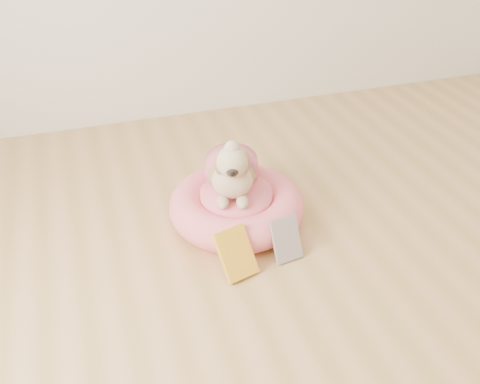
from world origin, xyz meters
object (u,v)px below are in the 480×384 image
object	(u,v)px
dog	(232,159)
book_white	(286,239)
book_yellow	(236,253)
pet_bed	(236,206)

from	to	relation	value
dog	book_white	bearing A→B (deg)	-52.45
dog	book_white	world-z (taller)	dog
book_yellow	dog	bearing A→B (deg)	59.78
dog	book_yellow	size ratio (longest dim) A/B	2.03
pet_bed	book_yellow	distance (m)	0.33
book_yellow	pet_bed	bearing A→B (deg)	56.78
book_yellow	book_white	xyz separation A→B (m)	(0.21, 0.02, -0.00)
pet_bed	book_yellow	xyz separation A→B (m)	(-0.10, -0.31, 0.01)
pet_bed	book_yellow	bearing A→B (deg)	-107.99
dog	book_yellow	world-z (taller)	dog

